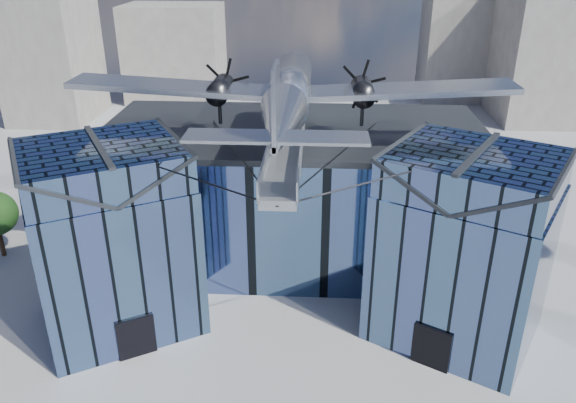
{
  "coord_description": "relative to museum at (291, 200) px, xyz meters",
  "views": [
    {
      "loc": [
        1.78,
        -30.24,
        22.1
      ],
      "look_at": [
        0.0,
        2.0,
        7.2
      ],
      "focal_mm": 35.0,
      "sensor_mm": 36.0,
      "label": 1
    }
  ],
  "objects": [
    {
      "name": "museum",
      "position": [
        0.0,
        0.0,
        0.0
      ],
      "size": [
        32.88,
        24.5,
        17.6
      ],
      "color": "#435C88",
      "rests_on": "ground"
    },
    {
      "name": "bg_towers",
      "position": [
        1.45,
        44.67,
        4.47
      ],
      "size": [
        77.0,
        24.5,
        26.0
      ],
      "color": "gray",
      "rests_on": "ground"
    },
    {
      "name": "ground_plane",
      "position": [
        -0.0,
        -5.82,
        -5.54
      ],
      "size": [
        120.0,
        120.0,
        0.0
      ],
      "primitive_type": "plane",
      "color": "gray"
    }
  ]
}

